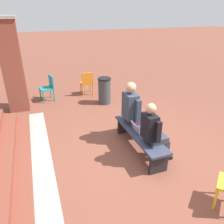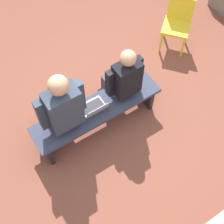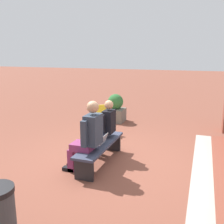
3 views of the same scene
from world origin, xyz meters
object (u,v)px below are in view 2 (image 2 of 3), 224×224
Objects in this scene: bench at (97,112)px; plastic_chair_near_bench_left at (178,21)px; laptop at (95,108)px; person_adult at (61,107)px; person_student at (122,79)px.

plastic_chair_near_bench_left reaches higher than bench.
plastic_chair_near_bench_left is (-1.96, -0.69, -0.02)m from laptop.
person_adult reaches higher than bench.
plastic_chair_near_bench_left reaches higher than laptop.
person_adult is at bearing -0.54° from person_student.
person_student is at bearing 22.58° from plastic_chair_near_bench_left.
bench is at bearing 8.39° from person_student.
bench is 0.15m from laptop.
bench is 0.56m from person_student.
bench is 5.63× the size of laptop.
bench is at bearing 170.78° from person_adult.
bench is at bearing -161.17° from laptop.
laptop is 0.38× the size of plastic_chair_near_bench_left.
laptop reaches higher than bench.
person_adult reaches higher than laptop.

